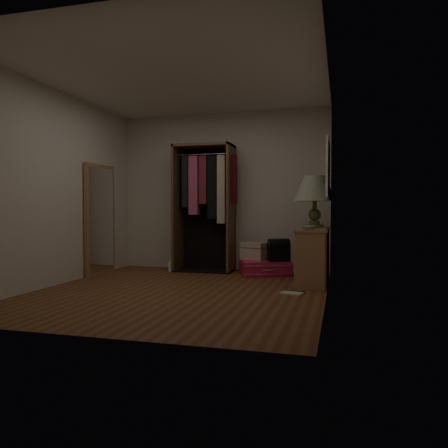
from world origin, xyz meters
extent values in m
plane|color=brown|center=(0.00, 0.00, 0.00)|extent=(4.00, 4.00, 0.00)
cube|color=beige|center=(0.00, 2.00, 1.30)|extent=(3.50, 0.02, 2.60)
cube|color=beige|center=(0.00, -2.00, 1.30)|extent=(3.50, 0.02, 2.60)
cube|color=beige|center=(1.75, 0.00, 1.30)|extent=(0.02, 4.00, 2.60)
cube|color=beige|center=(-1.75, 0.00, 1.30)|extent=(0.02, 4.00, 2.60)
cube|color=white|center=(0.00, 0.00, 2.60)|extent=(3.50, 4.00, 0.01)
cube|color=white|center=(1.73, 1.00, 1.55)|extent=(0.03, 0.96, 0.76)
cube|color=black|center=(1.73, 1.00, 1.55)|extent=(0.03, 0.90, 0.70)
cube|color=silver|center=(1.71, 1.00, 1.24)|extent=(0.01, 0.88, 0.02)
cube|color=silver|center=(1.71, 1.00, 1.32)|extent=(0.01, 0.88, 0.02)
cube|color=silver|center=(1.71, 1.00, 1.39)|extent=(0.01, 0.88, 0.02)
cube|color=silver|center=(1.71, 1.00, 1.47)|extent=(0.01, 0.88, 0.02)
cube|color=silver|center=(1.71, 1.00, 1.55)|extent=(0.01, 0.88, 0.02)
cube|color=silver|center=(1.71, 1.00, 1.63)|extent=(0.01, 0.88, 0.02)
cube|color=silver|center=(1.71, 1.00, 1.71)|extent=(0.01, 0.88, 0.02)
cube|color=silver|center=(1.71, 1.00, 1.78)|extent=(0.01, 0.88, 0.02)
cube|color=silver|center=(1.71, 1.00, 1.86)|extent=(0.01, 0.88, 0.02)
cube|color=#9D704C|center=(1.54, 0.46, 0.38)|extent=(0.40, 0.03, 0.75)
cube|color=#9D704C|center=(1.54, 1.54, 0.38)|extent=(0.40, 0.03, 0.75)
cube|color=#9D704C|center=(1.54, 1.00, 0.06)|extent=(0.40, 1.04, 0.03)
cube|color=#9D704C|center=(1.54, 1.00, 0.57)|extent=(0.40, 1.04, 0.03)
cube|color=#9D704C|center=(1.54, 1.00, 0.73)|extent=(0.42, 1.12, 0.03)
cube|color=brown|center=(1.73, 1.00, 0.38)|extent=(0.02, 1.10, 0.75)
cube|color=#9D704C|center=(1.53, 1.33, 0.65)|extent=(0.36, 0.38, 0.13)
cube|color=gray|center=(1.46, 0.53, 0.19)|extent=(0.18, 0.04, 0.23)
cube|color=#4C3833|center=(1.47, 0.58, 0.21)|extent=(0.20, 0.04, 0.27)
cube|color=#B7AD99|center=(1.46, 0.64, 0.23)|extent=(0.18, 0.04, 0.30)
cube|color=brown|center=(1.45, 0.69, 0.20)|extent=(0.16, 0.03, 0.25)
cube|color=#3F4C59|center=(1.46, 0.73, 0.19)|extent=(0.18, 0.03, 0.24)
cube|color=gray|center=(1.47, 0.77, 0.20)|extent=(0.20, 0.05, 0.25)
cube|color=#59594C|center=(1.46, 0.83, 0.23)|extent=(0.18, 0.04, 0.31)
cube|color=#B2724C|center=(1.47, 0.88, 0.23)|extent=(0.19, 0.04, 0.30)
cube|color=beige|center=(1.47, 0.93, 0.21)|extent=(0.21, 0.04, 0.28)
cube|color=#332D38|center=(1.46, 0.98, 0.23)|extent=(0.19, 0.03, 0.31)
cube|color=gray|center=(1.45, 1.02, 0.22)|extent=(0.16, 0.03, 0.28)
cube|color=#4C3833|center=(1.47, 1.06, 0.20)|extent=(0.19, 0.03, 0.26)
cube|color=#B7AD99|center=(1.48, 1.11, 0.20)|extent=(0.22, 0.04, 0.25)
cube|color=brown|center=(1.46, 1.16, 0.23)|extent=(0.18, 0.03, 0.31)
cube|color=#3F4C59|center=(1.45, 1.20, 0.21)|extent=(0.17, 0.03, 0.27)
cube|color=gray|center=(1.46, 1.24, 0.21)|extent=(0.17, 0.05, 0.28)
cube|color=#59594C|center=(1.47, 1.29, 0.19)|extent=(0.21, 0.03, 0.22)
cube|color=#B2724C|center=(1.46, 1.33, 0.21)|extent=(0.18, 0.03, 0.28)
cube|color=beige|center=(1.45, 1.38, 0.23)|extent=(0.16, 0.04, 0.32)
cube|color=brown|center=(-0.70, 1.74, 1.02)|extent=(0.04, 0.50, 2.05)
cube|color=brown|center=(0.20, 1.74, 1.02)|extent=(0.04, 0.50, 2.05)
cube|color=brown|center=(-0.25, 1.74, 2.03)|extent=(0.95, 0.50, 0.04)
cube|color=black|center=(-0.25, 1.98, 1.02)|extent=(0.95, 0.02, 2.05)
cube|color=black|center=(-0.25, 1.74, 0.01)|extent=(0.95, 0.50, 0.02)
cylinder|color=white|center=(-0.25, 1.74, 1.90)|extent=(0.87, 0.02, 0.02)
cube|color=black|center=(-0.55, 1.72, 1.45)|extent=(0.10, 0.11, 0.83)
cube|color=#BF4C72|center=(-0.41, 1.72, 1.39)|extent=(0.15, 0.15, 0.95)
cube|color=maroon|center=(-0.25, 1.72, 1.48)|extent=(0.12, 0.11, 0.78)
cube|color=black|center=(-0.10, 1.72, 1.36)|extent=(0.14, 0.11, 1.01)
cube|color=beige|center=(0.06, 1.72, 1.33)|extent=(0.13, 0.14, 1.09)
cube|color=#590F19|center=(0.22, 1.72, 1.49)|extent=(0.15, 0.13, 0.77)
cube|color=#9C704B|center=(-1.71, 1.00, 0.85)|extent=(0.05, 0.80, 1.70)
cube|color=white|center=(-1.68, 1.00, 0.85)|extent=(0.01, 0.68, 1.58)
cube|color=#CD194C|center=(0.79, 1.54, 0.11)|extent=(0.86, 0.74, 0.23)
cube|color=white|center=(0.79, 1.54, 0.05)|extent=(0.89, 0.77, 0.01)
cube|color=white|center=(0.79, 1.54, 0.18)|extent=(0.89, 0.77, 0.01)
cylinder|color=white|center=(0.89, 1.29, 0.11)|extent=(0.16, 0.08, 0.02)
cube|color=#B8AA8C|center=(0.61, 1.63, 0.36)|extent=(0.46, 0.39, 0.26)
cube|color=brown|center=(0.61, 1.63, 0.41)|extent=(0.47, 0.40, 0.01)
cylinder|color=white|center=(0.61, 1.63, 0.50)|extent=(0.11, 0.06, 0.02)
cube|color=black|center=(1.00, 1.50, 0.35)|extent=(0.37, 0.31, 0.24)
cylinder|color=black|center=(1.00, 1.50, 0.47)|extent=(0.37, 0.31, 0.20)
cylinder|color=#425026|center=(1.54, 1.33, 0.77)|extent=(0.33, 0.33, 0.04)
cylinder|color=#425026|center=(1.54, 1.33, 0.82)|extent=(0.19, 0.19, 0.05)
sphere|color=#425026|center=(1.54, 1.33, 0.93)|extent=(0.23, 0.23, 0.18)
cylinder|color=#425026|center=(1.54, 1.33, 1.07)|extent=(0.08, 0.08, 0.10)
cone|color=beige|center=(1.54, 1.33, 1.31)|extent=(0.77, 0.77, 0.36)
cone|color=silver|center=(1.54, 1.33, 1.31)|extent=(0.69, 0.69, 0.34)
cylinder|color=#A07D3D|center=(1.54, 0.96, 0.76)|extent=(0.31, 0.31, 0.02)
imported|color=#9DBA9B|center=(1.49, 0.72, 0.77)|extent=(0.23, 0.23, 0.05)
cylinder|color=white|center=(-0.75, 1.57, 0.07)|extent=(0.12, 0.12, 0.15)
cylinder|color=white|center=(-0.75, 1.57, 0.17)|extent=(0.05, 0.05, 0.04)
cube|color=beige|center=(1.35, 0.16, 0.01)|extent=(0.30, 0.26, 0.02)
cube|color=black|center=(1.37, 0.25, 0.01)|extent=(0.26, 0.10, 0.02)
camera|label=1|loc=(1.91, -5.03, 1.02)|focal=35.00mm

